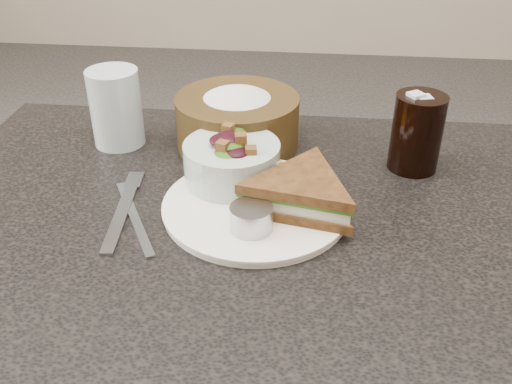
{
  "coord_description": "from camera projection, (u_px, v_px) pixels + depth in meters",
  "views": [
    {
      "loc": [
        0.07,
        -0.65,
        1.2
      ],
      "look_at": [
        -0.0,
        0.02,
        0.78
      ],
      "focal_mm": 40.0,
      "sensor_mm": 36.0,
      "label": 1
    }
  ],
  "objects": [
    {
      "name": "dinner_plate",
      "position": [
        256.0,
        207.0,
        0.81
      ],
      "size": [
        0.26,
        0.26,
        0.01
      ],
      "primitive_type": "cylinder",
      "color": "white",
      "rests_on": "dining_table"
    },
    {
      "name": "sandwich",
      "position": [
        301.0,
        193.0,
        0.78
      ],
      "size": [
        0.22,
        0.22,
        0.05
      ],
      "primitive_type": null,
      "rotation": [
        0.0,
        0.0,
        -0.2
      ],
      "color": "brown",
      "rests_on": "dinner_plate"
    },
    {
      "name": "salad_bowl",
      "position": [
        232.0,
        156.0,
        0.84
      ],
      "size": [
        0.16,
        0.16,
        0.08
      ],
      "primitive_type": null,
      "rotation": [
        0.0,
        0.0,
        -0.14
      ],
      "color": "#B0C4BC",
      "rests_on": "dinner_plate"
    },
    {
      "name": "dressing_ramekin",
      "position": [
        251.0,
        218.0,
        0.74
      ],
      "size": [
        0.08,
        0.08,
        0.03
      ],
      "primitive_type": "cylinder",
      "rotation": [
        0.0,
        0.0,
        -0.44
      ],
      "color": "#A2A4A9",
      "rests_on": "dinner_plate"
    },
    {
      "name": "orange_wedge",
      "position": [
        280.0,
        169.0,
        0.86
      ],
      "size": [
        0.09,
        0.09,
        0.03
      ],
      "primitive_type": "cone",
      "rotation": [
        0.0,
        0.0,
        0.7
      ],
      "color": "orange",
      "rests_on": "dinner_plate"
    },
    {
      "name": "fork",
      "position": [
        122.0,
        214.0,
        0.8
      ],
      "size": [
        0.03,
        0.18,
        0.0
      ],
      "primitive_type": "cube",
      "rotation": [
        0.0,
        0.0,
        0.09
      ],
      "color": "gray",
      "rests_on": "dining_table"
    },
    {
      "name": "knife",
      "position": [
        134.0,
        217.0,
        0.79
      ],
      "size": [
        0.1,
        0.18,
        0.0
      ],
      "primitive_type": "cube",
      "rotation": [
        0.0,
        0.0,
        0.5
      ],
      "color": "#A6AAB4",
      "rests_on": "dining_table"
    },
    {
      "name": "bread_basket",
      "position": [
        237.0,
        113.0,
        0.95
      ],
      "size": [
        0.25,
        0.25,
        0.12
      ],
      "primitive_type": null,
      "rotation": [
        0.0,
        0.0,
        0.26
      ],
      "color": "#513B1A",
      "rests_on": "dining_table"
    },
    {
      "name": "cola_glass",
      "position": [
        417.0,
        129.0,
        0.88
      ],
      "size": [
        0.1,
        0.1,
        0.13
      ],
      "primitive_type": null,
      "rotation": [
        0.0,
        0.0,
        0.3
      ],
      "color": "black",
      "rests_on": "dining_table"
    },
    {
      "name": "water_glass",
      "position": [
        116.0,
        108.0,
        0.95
      ],
      "size": [
        0.09,
        0.09,
        0.13
      ],
      "primitive_type": "cylinder",
      "rotation": [
        0.0,
        0.0,
        0.09
      ],
      "color": "silver",
      "rests_on": "dining_table"
    }
  ]
}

